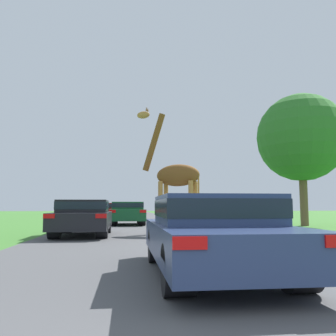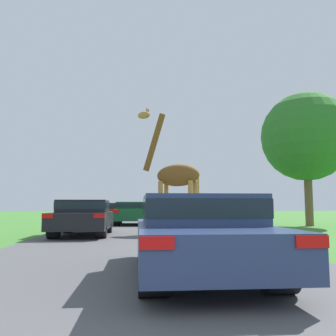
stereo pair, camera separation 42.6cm
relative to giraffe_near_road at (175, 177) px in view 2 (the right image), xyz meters
name	(u,v)px [view 2 (the right image)]	position (x,y,z in m)	size (l,w,h in m)	color
road	(138,219)	(-1.33, 16.70, -2.20)	(7.10, 120.00, 0.00)	#4C4C4F
giraffe_near_road	(175,177)	(0.00, 0.00, 0.00)	(2.56, 1.66, 5.12)	#B77F3D
car_lead_maroon	(198,231)	(-0.48, -8.06, -1.53)	(1.89, 4.38, 1.24)	navy
car_queue_right	(132,212)	(-1.77, 7.31, -1.49)	(1.96, 4.01, 1.31)	#144C28
car_queue_left	(111,211)	(-3.59, 15.45, -1.49)	(1.76, 4.33, 1.33)	#561914
car_far_ahead	(83,216)	(-3.42, -0.25, -1.50)	(1.92, 4.19, 1.29)	black
tree_left_edge	(306,137)	(7.87, 4.95, 2.69)	(4.91, 4.91, 7.37)	brown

